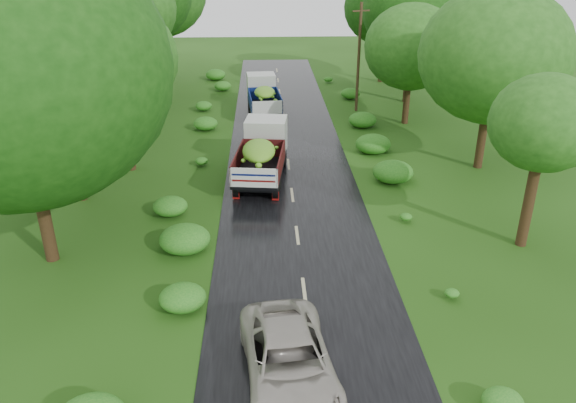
{
  "coord_description": "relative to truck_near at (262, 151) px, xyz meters",
  "views": [
    {
      "loc": [
        -1.27,
        -12.15,
        10.97
      ],
      "look_at": [
        -0.39,
        7.66,
        1.7
      ],
      "focal_mm": 35.0,
      "sensor_mm": 36.0,
      "label": 1
    }
  ],
  "objects": [
    {
      "name": "ground",
      "position": [
        1.39,
        -14.24,
        -1.44
      ],
      "size": [
        120.0,
        120.0,
        0.0
      ],
      "primitive_type": "plane",
      "color": "#1C3F0D",
      "rests_on": "ground"
    },
    {
      "name": "road",
      "position": [
        1.39,
        -9.24,
        -1.43
      ],
      "size": [
        6.5,
        80.0,
        0.02
      ],
      "primitive_type": "cube",
      "color": "black",
      "rests_on": "ground"
    },
    {
      "name": "road_lines",
      "position": [
        1.39,
        -8.24,
        -1.42
      ],
      "size": [
        0.12,
        69.6,
        0.0
      ],
      "color": "#BFB78C",
      "rests_on": "road"
    },
    {
      "name": "truck_near",
      "position": [
        0.0,
        0.0,
        0.0
      ],
      "size": [
        2.85,
        6.28,
        2.55
      ],
      "rotation": [
        0.0,
        0.0,
        -0.12
      ],
      "color": "black",
      "rests_on": "ground"
    },
    {
      "name": "truck_far",
      "position": [
        0.09,
        11.65,
        -0.1
      ],
      "size": [
        2.44,
        5.8,
        2.38
      ],
      "rotation": [
        0.0,
        0.0,
        0.08
      ],
      "color": "black",
      "rests_on": "ground"
    },
    {
      "name": "car",
      "position": [
        0.67,
        -14.59,
        -0.72
      ],
      "size": [
        2.89,
        5.28,
        1.4
      ],
      "primitive_type": "imported",
      "rotation": [
        0.0,
        0.0,
        0.11
      ],
      "color": "#B3AA9F",
      "rests_on": "road"
    },
    {
      "name": "utility_pole",
      "position": [
        6.64,
        12.04,
        2.31
      ],
      "size": [
        1.22,
        0.54,
        7.28
      ],
      "rotation": [
        0.0,
        0.0,
        0.36
      ],
      "color": "#382616",
      "rests_on": "ground"
    },
    {
      "name": "trees_left",
      "position": [
        -8.61,
        6.67,
        5.67
      ],
      "size": [
        6.85,
        34.54,
        10.13
      ],
      "color": "black",
      "rests_on": "ground"
    },
    {
      "name": "trees_right",
      "position": [
        10.46,
        9.24,
        4.32
      ],
      "size": [
        5.69,
        31.51,
        8.36
      ],
      "color": "black",
      "rests_on": "ground"
    },
    {
      "name": "shrubs",
      "position": [
        1.39,
        -0.24,
        -1.09
      ],
      "size": [
        11.9,
        44.0,
        0.7
      ],
      "color": "#1B6C19",
      "rests_on": "ground"
    }
  ]
}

